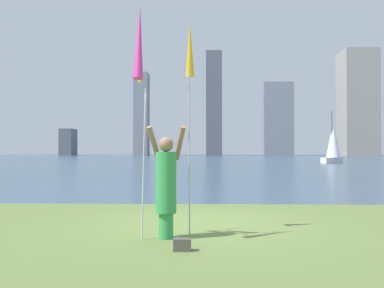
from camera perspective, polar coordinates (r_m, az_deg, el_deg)
ground at (r=59.27m, az=1.40°, el=-2.31°), size 120.00×138.00×0.12m
person at (r=6.94m, az=-3.67°, el=-5.47°), size 0.71×0.52×1.92m
kite_flag_left at (r=6.73m, az=-7.43°, el=13.42°), size 0.16×0.94×3.87m
kite_flag_right at (r=7.53m, az=-0.30°, el=12.41°), size 0.16×0.73×3.85m
bag at (r=6.22m, az=-1.39°, el=-13.99°), size 0.26×0.14×0.18m
sailboat_0 at (r=47.95m, az=19.23°, el=0.21°), size 2.90×2.44×5.86m
skyline_tower_0 at (r=108.86m, az=-17.04°, el=0.24°), size 3.21×5.22×6.80m
skyline_tower_1 at (r=101.30m, az=-7.10°, el=4.14°), size 3.38×4.93×20.40m
skyline_tower_2 at (r=102.61m, az=3.09°, el=5.68°), size 3.95×4.32×26.13m
skyline_tower_3 at (r=100.51m, az=11.99°, el=3.44°), size 7.16×3.36×17.78m
skyline_tower_4 at (r=107.26m, az=22.27°, el=5.33°), size 7.99×7.86×25.65m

